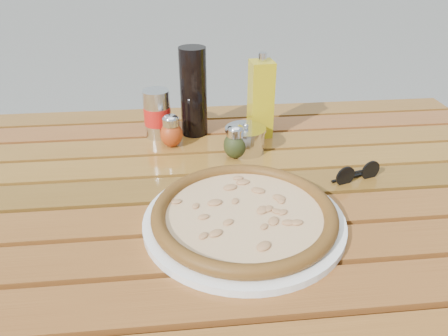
{
  "coord_description": "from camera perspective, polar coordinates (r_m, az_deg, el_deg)",
  "views": [
    {
      "loc": [
        -0.08,
        -0.76,
        1.22
      ],
      "look_at": [
        0.0,
        0.02,
        0.78
      ],
      "focal_mm": 35.0,
      "sensor_mm": 36.0,
      "label": 1
    }
  ],
  "objects": [
    {
      "name": "table",
      "position": [
        0.94,
        0.13,
        -6.22
      ],
      "size": [
        1.4,
        0.9,
        0.75
      ],
      "color": "#391E0C",
      "rests_on": "ground"
    },
    {
      "name": "oregano_shaker",
      "position": [
        0.99,
        1.48,
        3.43
      ],
      "size": [
        0.06,
        0.06,
        0.08
      ],
      "rotation": [
        0.0,
        0.0,
        -0.04
      ],
      "color": "#313A17",
      "rests_on": "table"
    },
    {
      "name": "soda_can",
      "position": [
        1.11,
        -8.7,
        6.98
      ],
      "size": [
        0.09,
        0.09,
        0.12
      ],
      "rotation": [
        0.0,
        0.0,
        0.34
      ],
      "color": "silver",
      "rests_on": "table"
    },
    {
      "name": "dark_bottle",
      "position": [
        1.09,
        -4.01,
        9.86
      ],
      "size": [
        0.07,
        0.07,
        0.22
      ],
      "primitive_type": "cylinder",
      "rotation": [
        0.0,
        0.0,
        -0.14
      ],
      "color": "black",
      "rests_on": "table"
    },
    {
      "name": "olive_oil_cruet",
      "position": [
        1.09,
        4.82,
        8.99
      ],
      "size": [
        0.06,
        0.06,
        0.21
      ],
      "rotation": [
        0.0,
        0.0,
        0.08
      ],
      "color": "#B49E13",
      "rests_on": "table"
    },
    {
      "name": "pepper_shaker",
      "position": [
        1.05,
        -6.9,
        4.79
      ],
      "size": [
        0.06,
        0.06,
        0.08
      ],
      "rotation": [
        0.0,
        0.0,
        -0.04
      ],
      "color": "#B63F14",
      "rests_on": "table"
    },
    {
      "name": "parmesan_tin",
      "position": [
        1.03,
        2.8,
        3.79
      ],
      "size": [
        0.1,
        0.1,
        0.07
      ],
      "rotation": [
        0.0,
        0.0,
        -0.08
      ],
      "color": "silver",
      "rests_on": "table"
    },
    {
      "name": "pizza",
      "position": [
        0.78,
        2.65,
        -5.94
      ],
      "size": [
        0.4,
        0.4,
        0.03
      ],
      "rotation": [
        0.0,
        0.0,
        0.24
      ],
      "color": "#FFE7B6",
      "rests_on": "plate"
    },
    {
      "name": "plate",
      "position": [
        0.79,
        2.62,
        -6.87
      ],
      "size": [
        0.36,
        0.36,
        0.01
      ],
      "primitive_type": "cylinder",
      "rotation": [
        0.0,
        0.0,
        -0.01
      ],
      "color": "white",
      "rests_on": "table"
    },
    {
      "name": "sunglasses",
      "position": [
        0.95,
        16.99,
        -0.72
      ],
      "size": [
        0.11,
        0.05,
        0.04
      ],
      "rotation": [
        0.0,
        0.0,
        0.29
      ],
      "color": "black",
      "rests_on": "table"
    }
  ]
}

